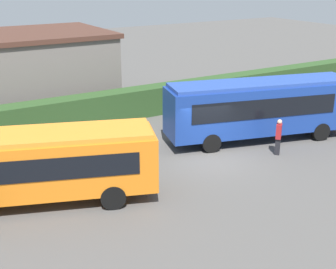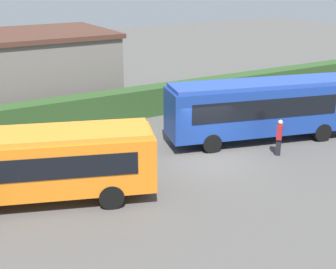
# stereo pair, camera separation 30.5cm
# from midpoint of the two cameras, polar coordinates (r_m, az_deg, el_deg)

# --- Properties ---
(ground_plane) EXTENTS (104.38, 104.38, 0.00)m
(ground_plane) POSITION_cam_midpoint_polar(r_m,az_deg,el_deg) (23.31, 5.35, -3.06)
(ground_plane) COLOR #514F4C
(bus_orange) EXTENTS (9.80, 5.57, 2.97)m
(bus_orange) POSITION_cam_midpoint_polar(r_m,az_deg,el_deg) (19.20, -16.46, -3.36)
(bus_orange) COLOR orange
(bus_orange) RESTS_ON ground_plane
(bus_blue) EXTENTS (10.63, 4.97, 3.30)m
(bus_blue) POSITION_cam_midpoint_polar(r_m,az_deg,el_deg) (25.80, 10.91, 3.38)
(bus_blue) COLOR navy
(bus_blue) RESTS_ON ground_plane
(person_center) EXTENTS (0.48, 0.47, 1.87)m
(person_center) POSITION_cam_midpoint_polar(r_m,az_deg,el_deg) (24.11, 12.99, -0.17)
(person_center) COLOR black
(person_center) RESTS_ON ground_plane
(person_right) EXTENTS (0.53, 0.35, 1.70)m
(person_right) POSITION_cam_midpoint_polar(r_m,az_deg,el_deg) (29.77, 9.59, 3.62)
(person_right) COLOR maroon
(person_right) RESTS_ON ground_plane
(hedge_row) EXTENTS (64.19, 1.38, 1.79)m
(hedge_row) POSITION_cam_midpoint_polar(r_m,az_deg,el_deg) (29.86, -4.21, 3.92)
(hedge_row) COLOR #2B4A22
(hedge_row) RESTS_ON ground_plane
(depot_building) EXTENTS (10.46, 7.99, 5.04)m
(depot_building) POSITION_cam_midpoint_polar(r_m,az_deg,el_deg) (32.87, -16.93, 7.52)
(depot_building) COLOR slate
(depot_building) RESTS_ON ground_plane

